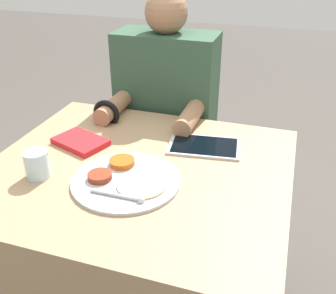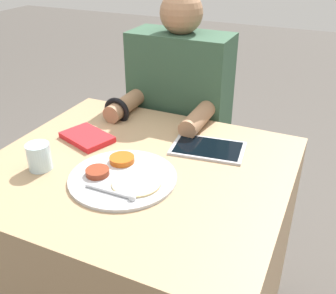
{
  "view_description": "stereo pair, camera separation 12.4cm",
  "coord_description": "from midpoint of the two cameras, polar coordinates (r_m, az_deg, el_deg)",
  "views": [
    {
      "loc": [
        0.42,
        -0.98,
        1.42
      ],
      "look_at": [
        0.09,
        0.05,
        0.82
      ],
      "focal_mm": 42.0,
      "sensor_mm": 36.0,
      "label": 1
    },
    {
      "loc": [
        0.54,
        -0.93,
        1.42
      ],
      "look_at": [
        0.09,
        0.05,
        0.82
      ],
      "focal_mm": 42.0,
      "sensor_mm": 36.0,
      "label": 2
    }
  ],
  "objects": [
    {
      "name": "red_notebook",
      "position": [
        1.42,
        -9.25,
        1.29
      ],
      "size": [
        0.21,
        0.18,
        0.02
      ],
      "color": "silver",
      "rests_on": "dining_table"
    },
    {
      "name": "person_diner",
      "position": [
        1.81,
        3.54,
        0.82
      ],
      "size": [
        0.43,
        0.42,
        1.23
      ],
      "color": "black",
      "rests_on": "ground_plane"
    },
    {
      "name": "drinking_glass",
      "position": [
        1.26,
        -15.59,
        -1.44
      ],
      "size": [
        0.07,
        0.07,
        0.09
      ],
      "color": "silver",
      "rests_on": "dining_table"
    },
    {
      "name": "thali_tray",
      "position": [
        1.19,
        -3.75,
        -4.38
      ],
      "size": [
        0.33,
        0.33,
        0.03
      ],
      "color": "#B7BABF",
      "rests_on": "dining_table"
    },
    {
      "name": "dining_table",
      "position": [
        1.49,
        -1.51,
        -15.34
      ],
      "size": [
        0.95,
        0.84,
        0.76
      ],
      "color": "#9E7F5B",
      "rests_on": "ground_plane"
    },
    {
      "name": "tablet_device",
      "position": [
        1.36,
        8.43,
        -0.25
      ],
      "size": [
        0.26,
        0.18,
        0.01
      ],
      "color": "#B7B7BC",
      "rests_on": "dining_table"
    }
  ]
}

